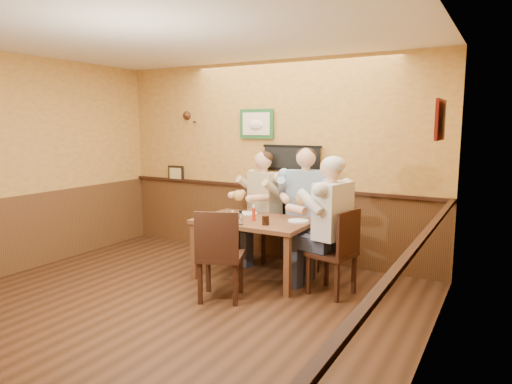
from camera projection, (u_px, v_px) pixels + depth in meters
room at (171, 148)px, 4.44m from camera, size 5.02×5.03×2.81m
dining_table at (254, 226)px, 5.65m from camera, size 1.40×0.90×0.75m
chair_back_left at (265, 226)px, 6.47m from camera, size 0.57×0.57×0.97m
chair_back_right at (305, 230)px, 6.10m from camera, size 0.59×0.59×1.01m
chair_right_end at (332, 252)px, 5.13m from camera, size 0.54×0.54×0.99m
chair_near_side at (221, 254)px, 4.98m from camera, size 0.61×0.61×1.01m
diner_tan_shirt at (265, 212)px, 6.44m from camera, size 0.82×0.82×1.38m
diner_blue_polo at (305, 214)px, 6.07m from camera, size 0.84×0.84×1.45m
diner_white_elder at (332, 233)px, 5.10m from camera, size 0.77×0.77×1.41m
water_glass_left at (229, 216)px, 5.57m from camera, size 0.08×0.08×0.11m
water_glass_mid at (239, 219)px, 5.32m from camera, size 0.11×0.11×0.12m
cola_tumbler at (266, 220)px, 5.30m from camera, size 0.10×0.10×0.11m
hot_sauce_bottle at (254, 214)px, 5.54m from camera, size 0.06×0.06×0.17m
salt_shaker at (232, 214)px, 5.73m from camera, size 0.04×0.04×0.09m
pepper_shaker at (240, 214)px, 5.69m from camera, size 0.05×0.05×0.10m
plate_far_left at (248, 213)px, 5.97m from camera, size 0.33×0.33×0.02m
plate_far_right at (298, 221)px, 5.50m from camera, size 0.26×0.26×0.02m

